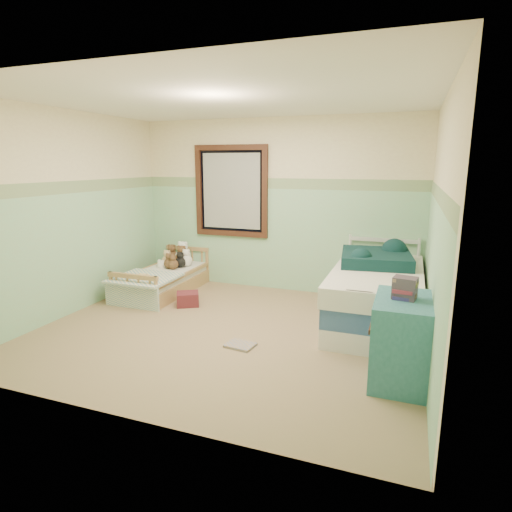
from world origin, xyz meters
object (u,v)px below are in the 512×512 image
(dresser, at_px, (401,340))
(red_pillow, at_px, (188,299))
(plush_floor_tan, at_px, (145,291))
(toddler_bed_frame, at_px, (164,285))
(floor_book, at_px, (240,345))
(plush_floor_cream, at_px, (164,278))
(twin_bed_frame, at_px, (375,315))

(dresser, distance_m, red_pillow, 2.95)
(plush_floor_tan, bearing_deg, red_pillow, 2.28)
(toddler_bed_frame, xyz_separation_m, red_pillow, (0.63, -0.43, -0.01))
(dresser, height_order, red_pillow, dresser)
(plush_floor_tan, xyz_separation_m, dresser, (3.36, -1.09, 0.24))
(toddler_bed_frame, distance_m, floor_book, 2.26)
(toddler_bed_frame, bearing_deg, floor_book, -37.89)
(plush_floor_cream, height_order, dresser, dresser)
(dresser, bearing_deg, plush_floor_tan, 161.99)
(red_pillow, bearing_deg, floor_book, -39.89)
(plush_floor_cream, distance_m, plush_floor_tan, 0.67)
(twin_bed_frame, relative_size, red_pillow, 6.70)
(red_pillow, bearing_deg, plush_floor_cream, 140.30)
(red_pillow, bearing_deg, toddler_bed_frame, 146.04)
(toddler_bed_frame, xyz_separation_m, plush_floor_cream, (-0.13, 0.21, 0.05))
(twin_bed_frame, height_order, dresser, dresser)
(toddler_bed_frame, relative_size, floor_book, 5.25)
(dresser, bearing_deg, plush_floor_cream, 153.22)
(twin_bed_frame, xyz_separation_m, red_pillow, (-2.40, -0.19, -0.02))
(dresser, xyz_separation_m, floor_book, (-1.56, 0.16, -0.36))
(plush_floor_cream, relative_size, red_pillow, 1.02)
(plush_floor_tan, relative_size, dresser, 0.35)
(plush_floor_cream, bearing_deg, toddler_bed_frame, -57.54)
(twin_bed_frame, relative_size, dresser, 2.57)
(floor_book, bearing_deg, twin_bed_frame, 50.27)
(plush_floor_cream, bearing_deg, dresser, -26.78)
(plush_floor_cream, bearing_deg, floor_book, -39.81)
(twin_bed_frame, bearing_deg, dresser, -76.75)
(toddler_bed_frame, relative_size, plush_floor_cream, 5.23)
(toddler_bed_frame, xyz_separation_m, plush_floor_tan, (-0.02, -0.45, 0.03))
(toddler_bed_frame, height_order, plush_floor_tan, plush_floor_tan)
(dresser, bearing_deg, floor_book, 174.21)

